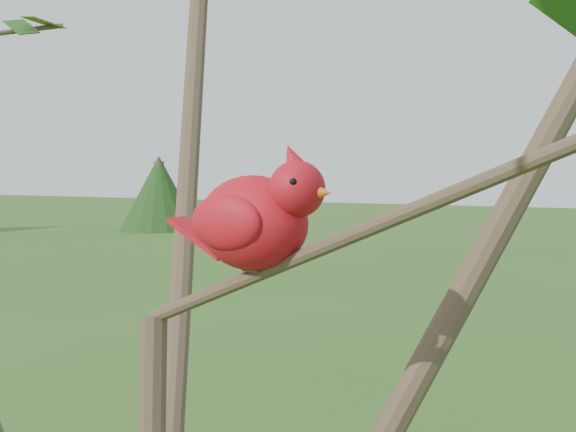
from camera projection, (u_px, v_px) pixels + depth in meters
name	position (u px, v px, depth m)	size (l,w,h in m)	color
crabapple_tree	(143.00, 185.00, 0.96)	(2.35, 2.05, 2.95)	#3E2F21
cardinal	(258.00, 218.00, 1.02)	(0.23, 0.13, 0.16)	red
distant_trees	(496.00, 188.00, 22.86)	(43.44, 15.60, 3.16)	#3E2F21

